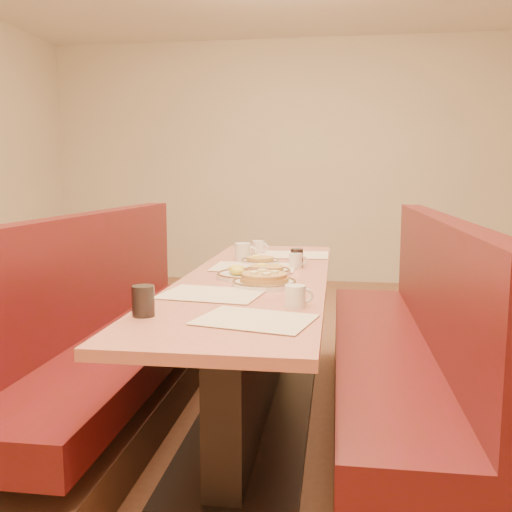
# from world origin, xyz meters

# --- Properties ---
(ground) EXTENTS (8.00, 8.00, 0.00)m
(ground) POSITION_xyz_m (0.00, 0.00, 0.00)
(ground) COLOR #9E6647
(ground) RESTS_ON ground
(room_envelope) EXTENTS (6.04, 8.04, 2.82)m
(room_envelope) POSITION_xyz_m (0.00, 0.00, 1.93)
(room_envelope) COLOR beige
(room_envelope) RESTS_ON ground
(diner_table) EXTENTS (0.70, 2.50, 0.75)m
(diner_table) POSITION_xyz_m (0.00, 0.00, 0.37)
(diner_table) COLOR black
(diner_table) RESTS_ON ground
(booth_left) EXTENTS (0.55, 2.50, 1.05)m
(booth_left) POSITION_xyz_m (-0.73, 0.00, 0.36)
(booth_left) COLOR #4C3326
(booth_left) RESTS_ON ground
(booth_right) EXTENTS (0.55, 2.50, 1.05)m
(booth_right) POSITION_xyz_m (0.73, 0.00, 0.36)
(booth_right) COLOR #4C3326
(booth_right) RESTS_ON ground
(placemat_near_left) EXTENTS (0.45, 0.36, 0.00)m
(placemat_near_left) POSITION_xyz_m (-0.12, -0.46, 0.75)
(placemat_near_left) COLOR beige
(placemat_near_left) RESTS_ON diner_table
(placemat_near_right) EXTENTS (0.44, 0.37, 0.00)m
(placemat_near_right) POSITION_xyz_m (0.12, -0.86, 0.75)
(placemat_near_right) COLOR beige
(placemat_near_right) RESTS_ON diner_table
(placemat_far_left) EXTENTS (0.45, 0.34, 0.00)m
(placemat_far_left) POSITION_xyz_m (-0.05, 0.27, 0.75)
(placemat_far_left) COLOR beige
(placemat_far_left) RESTS_ON diner_table
(placemat_far_right) EXTENTS (0.45, 0.34, 0.00)m
(placemat_far_right) POSITION_xyz_m (0.12, 0.79, 0.75)
(placemat_far_right) COLOR beige
(placemat_far_right) RESTS_ON diner_table
(pancake_plate) EXTENTS (0.30, 0.30, 0.07)m
(pancake_plate) POSITION_xyz_m (0.07, -0.22, 0.77)
(pancake_plate) COLOR white
(pancake_plate) RESTS_ON diner_table
(eggs_plate) EXTENTS (0.31, 0.31, 0.06)m
(eggs_plate) POSITION_xyz_m (-0.04, -0.04, 0.77)
(eggs_plate) COLOR white
(eggs_plate) RESTS_ON diner_table
(extra_plate_mid) EXTENTS (0.24, 0.24, 0.05)m
(extra_plate_mid) POSITION_xyz_m (0.04, 0.10, 0.77)
(extra_plate_mid) COLOR white
(extra_plate_mid) RESTS_ON diner_table
(extra_plate_far) EXTENTS (0.22, 0.22, 0.05)m
(extra_plate_far) POSITION_xyz_m (-0.04, 0.44, 0.77)
(extra_plate_far) COLOR white
(extra_plate_far) RESTS_ON diner_table
(coffee_mug_a) EXTENTS (0.11, 0.08, 0.08)m
(coffee_mug_a) POSITION_xyz_m (0.25, -0.64, 0.79)
(coffee_mug_a) COLOR white
(coffee_mug_a) RESTS_ON diner_table
(coffee_mug_b) EXTENTS (0.13, 0.09, 0.10)m
(coffee_mug_b) POSITION_xyz_m (-0.15, 0.53, 0.80)
(coffee_mug_b) COLOR white
(coffee_mug_b) RESTS_ON diner_table
(coffee_mug_c) EXTENTS (0.10, 0.07, 0.08)m
(coffee_mug_c) POSITION_xyz_m (0.18, 0.32, 0.79)
(coffee_mug_c) COLOR white
(coffee_mug_c) RESTS_ON diner_table
(coffee_mug_d) EXTENTS (0.11, 0.08, 0.08)m
(coffee_mug_d) POSITION_xyz_m (-0.10, 0.83, 0.79)
(coffee_mug_d) COLOR white
(coffee_mug_d) RESTS_ON diner_table
(soda_tumbler_near) EXTENTS (0.08, 0.08, 0.11)m
(soda_tumbler_near) POSITION_xyz_m (-0.28, -0.85, 0.80)
(soda_tumbler_near) COLOR black
(soda_tumbler_near) RESTS_ON diner_table
(soda_tumbler_mid) EXTENTS (0.07, 0.07, 0.10)m
(soda_tumbler_mid) POSITION_xyz_m (0.18, 0.37, 0.80)
(soda_tumbler_mid) COLOR black
(soda_tumbler_mid) RESTS_ON diner_table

